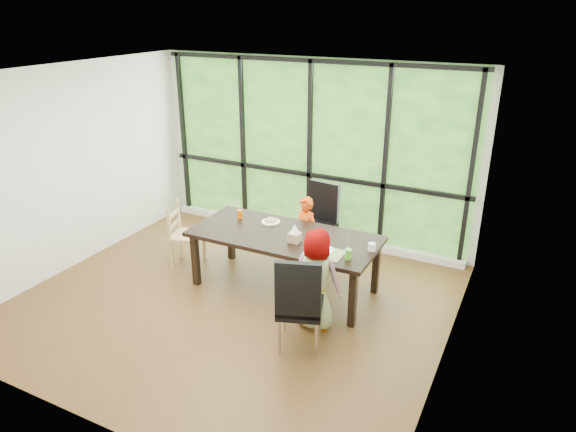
# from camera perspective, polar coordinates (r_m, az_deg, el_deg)

# --- Properties ---
(ground) EXTENTS (5.00, 5.00, 0.00)m
(ground) POSITION_cam_1_polar(r_m,az_deg,el_deg) (6.49, -5.94, -9.23)
(ground) COLOR black
(ground) RESTS_ON ground
(back_wall) EXTENTS (5.00, 0.00, 5.00)m
(back_wall) POSITION_cam_1_polar(r_m,az_deg,el_deg) (7.80, 2.56, 7.14)
(back_wall) COLOR silver
(back_wall) RESTS_ON ground
(foliage_backdrop) EXTENTS (4.80, 0.02, 2.65)m
(foliage_backdrop) POSITION_cam_1_polar(r_m,az_deg,el_deg) (7.78, 2.50, 7.10)
(foliage_backdrop) COLOR #244D1C
(foliage_backdrop) RESTS_ON back_wall
(window_mullions) EXTENTS (4.80, 0.06, 2.65)m
(window_mullions) POSITION_cam_1_polar(r_m,az_deg,el_deg) (7.74, 2.38, 7.04)
(window_mullions) COLOR black
(window_mullions) RESTS_ON back_wall
(window_sill) EXTENTS (4.80, 0.12, 0.10)m
(window_sill) POSITION_cam_1_polar(r_m,az_deg,el_deg) (8.15, 2.12, -1.89)
(window_sill) COLOR silver
(window_sill) RESTS_ON ground
(dining_table) EXTENTS (2.42, 1.27, 0.75)m
(dining_table) POSITION_cam_1_polar(r_m,az_deg,el_deg) (6.56, -0.39, -5.02)
(dining_table) COLOR black
(dining_table) RESTS_ON ground
(chair_window_leather) EXTENTS (0.52, 0.52, 1.08)m
(chair_window_leather) POSITION_cam_1_polar(r_m,az_deg,el_deg) (7.30, 3.18, -0.69)
(chair_window_leather) COLOR black
(chair_window_leather) RESTS_ON ground
(chair_interior_leather) EXTENTS (0.58, 0.58, 1.08)m
(chair_interior_leather) POSITION_cam_1_polar(r_m,az_deg,el_deg) (5.43, 1.35, -9.28)
(chair_interior_leather) COLOR black
(chair_interior_leather) RESTS_ON ground
(chair_end_beech) EXTENTS (0.51, 0.52, 0.90)m
(chair_end_beech) POSITION_cam_1_polar(r_m,az_deg,el_deg) (7.23, -11.00, -2.10)
(chair_end_beech) COLOR tan
(chair_end_beech) RESTS_ON ground
(child_toddler) EXTENTS (0.43, 0.35, 1.03)m
(child_toddler) POSITION_cam_1_polar(r_m,az_deg,el_deg) (7.00, 1.92, -1.93)
(child_toddler) COLOR #CF3E08
(child_toddler) RESTS_ON ground
(child_older) EXTENTS (0.57, 0.38, 1.17)m
(child_older) POSITION_cam_1_polar(r_m,az_deg,el_deg) (5.73, 3.11, -6.94)
(child_older) COLOR slate
(child_older) RESTS_ON ground
(placemat) EXTENTS (0.44, 0.32, 0.01)m
(placemat) POSITION_cam_1_polar(r_m,az_deg,el_deg) (5.94, 3.99, -4.04)
(placemat) COLOR tan
(placemat) RESTS_ON dining_table
(plate_far) EXTENTS (0.24, 0.24, 0.02)m
(plate_far) POSITION_cam_1_polar(r_m,az_deg,el_deg) (6.74, -1.92, -0.65)
(plate_far) COLOR white
(plate_far) RESTS_ON dining_table
(plate_near) EXTENTS (0.25, 0.25, 0.02)m
(plate_near) POSITION_cam_1_polar(r_m,az_deg,el_deg) (5.99, 3.90, -3.74)
(plate_near) COLOR white
(plate_near) RESTS_ON dining_table
(orange_cup) EXTENTS (0.07, 0.07, 0.11)m
(orange_cup) POSITION_cam_1_polar(r_m,az_deg,el_deg) (6.88, -5.31, 0.19)
(orange_cup) COLOR #DD5900
(orange_cup) RESTS_ON dining_table
(green_cup) EXTENTS (0.08, 0.08, 0.12)m
(green_cup) POSITION_cam_1_polar(r_m,az_deg,el_deg) (5.80, 6.64, -4.19)
(green_cup) COLOR #5ACB30
(green_cup) RESTS_ON dining_table
(white_mug) EXTENTS (0.09, 0.09, 0.09)m
(white_mug) POSITION_cam_1_polar(r_m,az_deg,el_deg) (6.04, 9.18, -3.38)
(white_mug) COLOR white
(white_mug) RESTS_ON dining_table
(tissue_box) EXTENTS (0.13, 0.13, 0.11)m
(tissue_box) POSITION_cam_1_polar(r_m,az_deg,el_deg) (6.18, 0.75, -2.36)
(tissue_box) COLOR tan
(tissue_box) RESTS_ON dining_table
(crepe_rolls_far) EXTENTS (0.15, 0.12, 0.04)m
(crepe_rolls_far) POSITION_cam_1_polar(r_m,az_deg,el_deg) (6.73, -1.92, -0.45)
(crepe_rolls_far) COLOR tan
(crepe_rolls_far) RESTS_ON plate_far
(crepe_rolls_near) EXTENTS (0.05, 0.12, 0.04)m
(crepe_rolls_near) POSITION_cam_1_polar(r_m,az_deg,el_deg) (5.98, 3.91, -3.52)
(crepe_rolls_near) COLOR tan
(crepe_rolls_near) RESTS_ON plate_near
(straw_white) EXTENTS (0.01, 0.04, 0.20)m
(straw_white) POSITION_cam_1_polar(r_m,az_deg,el_deg) (6.84, -5.34, 0.94)
(straw_white) COLOR white
(straw_white) RESTS_ON orange_cup
(straw_pink) EXTENTS (0.01, 0.04, 0.20)m
(straw_pink) POSITION_cam_1_polar(r_m,az_deg,el_deg) (5.76, 6.68, -3.29)
(straw_pink) COLOR pink
(straw_pink) RESTS_ON green_cup
(tissue) EXTENTS (0.12, 0.12, 0.11)m
(tissue) POSITION_cam_1_polar(r_m,az_deg,el_deg) (6.13, 0.76, -1.41)
(tissue) COLOR white
(tissue) RESTS_ON tissue_box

